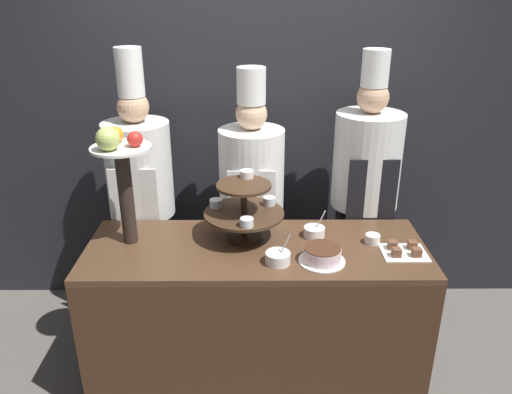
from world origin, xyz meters
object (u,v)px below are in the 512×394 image
chef_center_right (365,187)px  cake_round (322,255)px  tiered_stand (244,208)px  cake_square_tray (404,250)px  cup_white (373,239)px  serving_bowl_near (278,258)px  fruit_pedestal (121,166)px  chef_center_left (252,195)px  chef_left (141,192)px  serving_bowl_far (314,232)px

chef_center_right → cake_round: bearing=-116.7°
tiered_stand → cake_square_tray: tiered_stand is taller
cake_round → chef_center_right: 0.80m
cup_white → serving_bowl_near: (-0.53, -0.21, 0.01)m
cup_white → cake_square_tray: bearing=-38.6°
serving_bowl_near → chef_center_right: bearing=51.2°
cake_round → chef_center_right: chef_center_right is taller
tiered_stand → cake_round: tiered_stand is taller
cake_round → fruit_pedestal: bearing=168.2°
cake_square_tray → chef_center_left: 1.02m
cup_white → chef_center_right: chef_center_right is taller
chef_left → cup_white: bearing=-20.6°
fruit_pedestal → chef_center_right: bearing=19.6°
serving_bowl_near → cup_white: bearing=21.7°
cake_round → serving_bowl_near: (-0.23, -0.01, -0.01)m
cup_white → cake_square_tray: 0.18m
serving_bowl_far → chef_center_right: size_ratio=0.09×
cake_round → chef_left: chef_left is taller
serving_bowl_far → cake_round: bearing=-88.4°
cake_square_tray → chef_center_right: chef_center_right is taller
tiered_stand → chef_center_left: size_ratio=0.25×
fruit_pedestal → serving_bowl_far: fruit_pedestal is taller
cup_white → chef_center_left: 0.84m
chef_left → fruit_pedestal: bearing=-86.7°
tiered_stand → serving_bowl_near: bearing=-58.2°
cake_round → cup_white: (0.30, 0.20, -0.01)m
chef_center_right → chef_left: bearing=-180.0°
serving_bowl_near → chef_center_left: size_ratio=0.09×
fruit_pedestal → cup_white: fruit_pedestal is taller
fruit_pedestal → cake_round: 1.13m
cake_square_tray → serving_bowl_far: size_ratio=1.46×
tiered_stand → serving_bowl_near: tiered_stand is taller
cake_round → serving_bowl_far: size_ratio=1.50×
chef_left → cake_round: bearing=-33.8°
cup_white → chef_center_left: bearing=142.3°
fruit_pedestal → chef_center_right: (1.39, 0.49, -0.32)m
fruit_pedestal → chef_center_left: 0.91m
serving_bowl_far → chef_left: 1.14m
cake_round → chef_center_left: (-0.36, 0.71, 0.03)m
cup_white → chef_center_right: 0.52m
cake_round → serving_bowl_near: serving_bowl_near is taller
serving_bowl_far → chef_center_left: 0.56m
cake_round → chef_center_right: (0.36, 0.71, 0.08)m
fruit_pedestal → chef_left: bearing=93.3°
chef_left → serving_bowl_far: bearing=-22.4°
cup_white → cake_round: bearing=-146.9°
serving_bowl_near → tiered_stand: bearing=121.8°
cup_white → cake_square_tray: (0.14, -0.11, -0.01)m
serving_bowl_far → chef_center_right: chef_center_right is taller
cup_white → chef_left: size_ratio=0.04×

